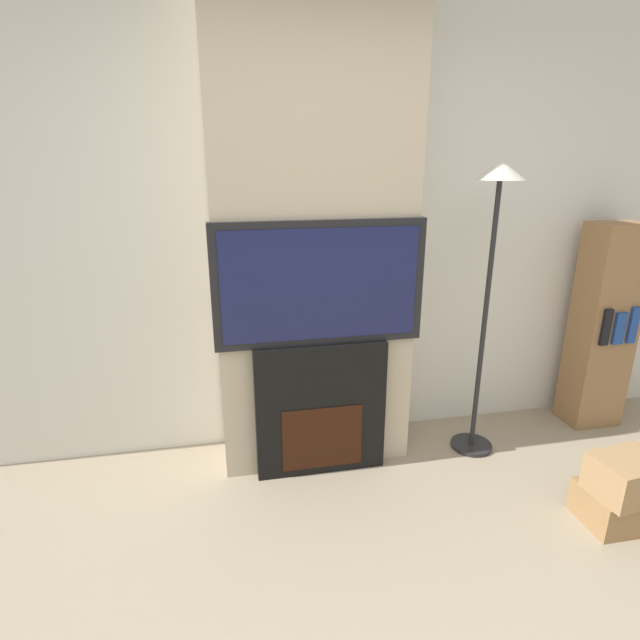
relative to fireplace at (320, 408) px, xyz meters
name	(u,v)px	position (x,y,z in m)	size (l,w,h in m)	color
wall_back	(306,232)	(0.00, 0.43, 0.95)	(6.00, 0.06, 2.70)	silver
chimney_breast	(313,238)	(0.00, 0.20, 0.95)	(1.11, 0.39, 2.70)	beige
fireplace	(320,408)	(0.00, 0.00, 0.00)	(0.75, 0.15, 0.80)	black
television	(320,284)	(0.00, 0.00, 0.74)	(1.15, 0.07, 0.68)	black
floor_lamp	(493,242)	(1.00, 0.02, 0.93)	(0.27, 0.27, 1.76)	#262628
box_stack	(623,492)	(1.39, -0.78, -0.21)	(0.40, 0.32, 0.39)	#A37A4C
bookshelf	(603,327)	(1.97, 0.18, 0.30)	(0.35, 0.28, 1.39)	#997047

